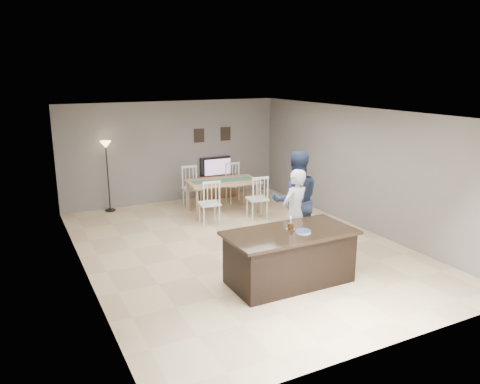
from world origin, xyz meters
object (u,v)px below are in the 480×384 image
tv_console (218,187)px  dining_table (223,186)px  floor_lamp (107,157)px  plate_stack (303,232)px  man (296,201)px  birthday_cake (291,226)px  kitchen_island (290,257)px  television (217,167)px  woman (295,213)px

tv_console → dining_table: 1.54m
floor_lamp → dining_table: bearing=-29.6°
plate_stack → dining_table: 4.36m
man → dining_table: 2.91m
dining_table → birthday_cake: bearing=-92.9°
birthday_cake → plate_stack: 0.27m
man → tv_console: bearing=-72.3°
kitchen_island → man: 1.68m
kitchen_island → man: man is taller
television → floor_lamp: floor_lamp is taller
plate_stack → floor_lamp: bearing=108.8°
plate_stack → dining_table: bearing=82.6°
woman → plate_stack: bearing=46.8°
floor_lamp → birthday_cake: bearing=-71.0°
man → birthday_cake: man is taller
tv_console → woman: size_ratio=0.71×
man → dining_table: size_ratio=0.93×
man → dining_table: man is taller
plate_stack → birthday_cake: bearing=105.5°
television → birthday_cake: (-1.12, -5.53, 0.09)m
floor_lamp → tv_console: bearing=-0.4°
television → man: 4.37m
television → dining_table: size_ratio=0.43×
kitchen_island → floor_lamp: (-1.81, 5.59, 0.93)m
tv_console → television: bearing=90.0°
tv_console → birthday_cake: (-1.12, -5.46, 0.65)m
kitchen_island → man: size_ratio=1.09×
woman → man: size_ratio=0.86×
birthday_cake → floor_lamp: 5.82m
plate_stack → dining_table: (0.56, 4.31, -0.24)m
kitchen_island → television: size_ratio=2.35×
dining_table → floor_lamp: (-2.52, 1.43, 0.71)m
tv_console → floor_lamp: bearing=179.6°
man → plate_stack: size_ratio=7.55×
plate_stack → floor_lamp: 6.09m
television → woman: size_ratio=0.54×
kitchen_island → woman: (0.74, 0.99, 0.39)m
dining_table → man: bearing=-79.3°
floor_lamp → woman: bearing=-61.0°
woman → birthday_cake: bearing=37.2°
man → floor_lamp: man is taller
man → plate_stack: man is taller
birthday_cake → dining_table: bearing=81.2°
dining_table → plate_stack: bearing=-91.5°
man → birthday_cake: bearing=74.4°
kitchen_island → birthday_cake: size_ratio=10.01×
television → plate_stack: size_ratio=3.48×
man → floor_lamp: size_ratio=1.11×
tv_console → man: 4.35m
tv_console → dining_table: (-0.49, -1.41, 0.38)m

